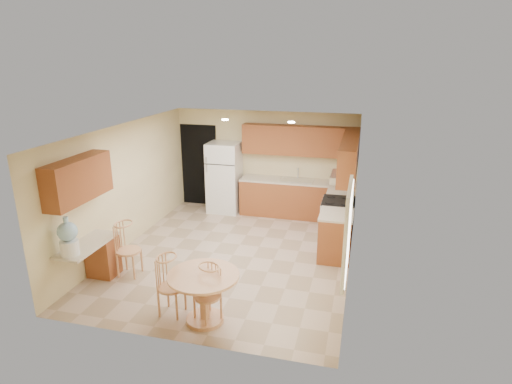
% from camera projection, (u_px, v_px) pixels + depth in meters
% --- Properties ---
extents(floor, '(5.50, 5.50, 0.00)m').
position_uv_depth(floor, '(233.00, 255.00, 8.45)').
color(floor, tan).
rests_on(floor, ground).
extents(ceiling, '(4.50, 5.50, 0.02)m').
position_uv_depth(ceiling, '(230.00, 129.00, 7.69)').
color(ceiling, white).
rests_on(ceiling, wall_back).
extents(wall_back, '(4.50, 0.02, 2.50)m').
position_uv_depth(wall_back, '(265.00, 162.00, 10.61)').
color(wall_back, beige).
rests_on(wall_back, floor).
extents(wall_front, '(4.50, 0.02, 2.50)m').
position_uv_depth(wall_front, '(168.00, 259.00, 5.53)').
color(wall_front, beige).
rests_on(wall_front, floor).
extents(wall_left, '(0.02, 5.50, 2.50)m').
position_uv_depth(wall_left, '(125.00, 186.00, 8.60)').
color(wall_left, beige).
rests_on(wall_left, floor).
extents(wall_right, '(0.02, 5.50, 2.50)m').
position_uv_depth(wall_right, '(353.00, 205.00, 7.54)').
color(wall_right, beige).
rests_on(wall_right, floor).
extents(doorway, '(0.90, 0.02, 2.10)m').
position_uv_depth(doorway, '(199.00, 165.00, 11.07)').
color(doorway, black).
rests_on(doorway, floor).
extents(base_cab_back, '(2.75, 0.60, 0.87)m').
position_uv_depth(base_cab_back, '(297.00, 199.00, 10.37)').
color(base_cab_back, '#9E5228').
rests_on(base_cab_back, floor).
extents(counter_back, '(2.75, 0.63, 0.04)m').
position_uv_depth(counter_back, '(298.00, 181.00, 10.23)').
color(counter_back, beige).
rests_on(counter_back, base_cab_back).
extents(base_cab_right_a, '(0.60, 0.59, 0.87)m').
position_uv_depth(base_cab_right_a, '(340.00, 211.00, 9.57)').
color(base_cab_right_a, '#9E5228').
rests_on(base_cab_right_a, floor).
extents(counter_right_a, '(0.63, 0.59, 0.04)m').
position_uv_depth(counter_right_a, '(342.00, 192.00, 9.43)').
color(counter_right_a, beige).
rests_on(counter_right_a, base_cab_right_a).
extents(base_cab_right_b, '(0.60, 0.80, 0.87)m').
position_uv_depth(base_cab_right_b, '(335.00, 237.00, 8.23)').
color(base_cab_right_b, '#9E5228').
rests_on(base_cab_right_b, floor).
extents(counter_right_b, '(0.63, 0.80, 0.04)m').
position_uv_depth(counter_right_b, '(337.00, 215.00, 8.09)').
color(counter_right_b, beige).
rests_on(counter_right_b, base_cab_right_b).
extents(upper_cab_back, '(2.75, 0.33, 0.70)m').
position_uv_depth(upper_cab_back, '(300.00, 141.00, 10.06)').
color(upper_cab_back, '#9E5228').
rests_on(upper_cab_back, wall_back).
extents(upper_cab_right, '(0.33, 2.42, 0.70)m').
position_uv_depth(upper_cab_right, '(349.00, 156.00, 8.51)').
color(upper_cab_right, '#9E5228').
rests_on(upper_cab_right, wall_right).
extents(upper_cab_left, '(0.33, 1.40, 0.70)m').
position_uv_depth(upper_cab_left, '(78.00, 180.00, 6.91)').
color(upper_cab_left, '#9E5228').
rests_on(upper_cab_left, wall_left).
extents(sink, '(0.78, 0.44, 0.01)m').
position_uv_depth(sink, '(297.00, 180.00, 10.23)').
color(sink, silver).
rests_on(sink, counter_back).
extents(range_hood, '(0.50, 0.76, 0.14)m').
position_uv_depth(range_hood, '(344.00, 177.00, 8.63)').
color(range_hood, silver).
rests_on(range_hood, upper_cab_right).
extents(desk_pedestal, '(0.48, 0.42, 0.72)m').
position_uv_depth(desk_pedestal, '(103.00, 256.00, 7.60)').
color(desk_pedestal, '#9E5228').
rests_on(desk_pedestal, floor).
extents(desk_top, '(0.50, 1.20, 0.04)m').
position_uv_depth(desk_top, '(87.00, 245.00, 7.13)').
color(desk_top, beige).
rests_on(desk_top, desk_pedestal).
extents(window, '(0.06, 1.12, 1.30)m').
position_uv_depth(window, '(348.00, 232.00, 5.76)').
color(window, white).
rests_on(window, wall_right).
extents(can_light_a, '(0.14, 0.14, 0.02)m').
position_uv_depth(can_light_a, '(225.00, 120.00, 8.92)').
color(can_light_a, white).
rests_on(can_light_a, ceiling).
extents(can_light_b, '(0.14, 0.14, 0.02)m').
position_uv_depth(can_light_b, '(291.00, 122.00, 8.59)').
color(can_light_b, white).
rests_on(can_light_b, ceiling).
extents(refrigerator, '(0.77, 0.75, 1.74)m').
position_uv_depth(refrigerator, '(225.00, 177.00, 10.62)').
color(refrigerator, white).
rests_on(refrigerator, floor).
extents(stove, '(0.65, 0.76, 1.09)m').
position_uv_depth(stove, '(337.00, 221.00, 8.94)').
color(stove, white).
rests_on(stove, floor).
extents(dining_table, '(1.04, 1.04, 0.77)m').
position_uv_depth(dining_table, '(204.00, 291.00, 6.21)').
color(dining_table, tan).
rests_on(dining_table, floor).
extents(chair_table_a, '(0.41, 0.53, 0.93)m').
position_uv_depth(chair_table_a, '(168.00, 283.00, 6.30)').
color(chair_table_a, tan).
rests_on(chair_table_a, floor).
extents(chair_table_b, '(0.39, 0.46, 0.88)m').
position_uv_depth(chair_table_b, '(205.00, 292.00, 6.11)').
color(chair_table_b, tan).
rests_on(chair_table_b, floor).
extents(chair_desk, '(0.43, 0.56, 0.97)m').
position_uv_depth(chair_desk, '(125.00, 246.00, 7.45)').
color(chair_desk, tan).
rests_on(chair_desk, floor).
extents(water_crock, '(0.31, 0.31, 0.64)m').
position_uv_depth(water_crock, '(68.00, 238.00, 6.65)').
color(water_crock, white).
rests_on(water_crock, desk_top).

